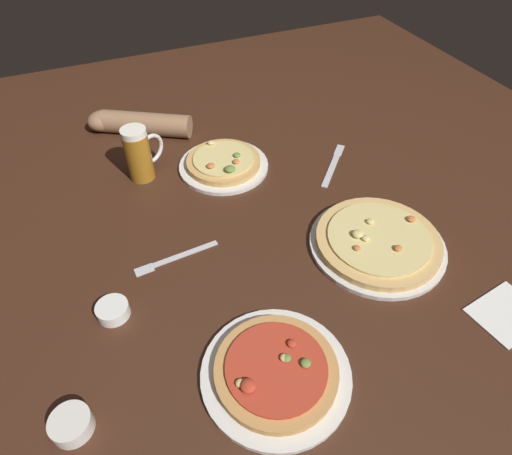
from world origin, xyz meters
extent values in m
cube|color=#3D2114|center=(0.00, 0.00, -0.01)|extent=(2.40, 2.40, 0.03)
cylinder|color=silver|center=(-0.12, -0.37, 0.01)|extent=(0.29, 0.29, 0.01)
cylinder|color=tan|center=(-0.12, -0.37, 0.02)|extent=(0.24, 0.24, 0.02)
cylinder|color=#B73823|center=(-0.12, -0.37, 0.03)|extent=(0.19, 0.19, 0.01)
ellipsoid|color=#DBC67A|center=(-0.10, -0.36, 0.04)|extent=(0.02, 0.02, 0.01)
ellipsoid|color=#B73823|center=(-0.18, -0.39, 0.04)|extent=(0.03, 0.03, 0.01)
ellipsoid|color=#DBC67A|center=(-0.19, -0.38, 0.04)|extent=(0.02, 0.02, 0.01)
ellipsoid|color=#B73823|center=(-0.07, -0.34, 0.04)|extent=(0.02, 0.02, 0.01)
ellipsoid|color=olive|center=(-0.09, -0.37, 0.04)|extent=(0.02, 0.02, 0.01)
ellipsoid|color=olive|center=(-0.06, -0.39, 0.04)|extent=(0.02, 0.02, 0.01)
cylinder|color=silver|center=(0.02, 0.29, 0.01)|extent=(0.27, 0.27, 0.01)
cylinder|color=tan|center=(0.02, 0.29, 0.02)|extent=(0.22, 0.22, 0.02)
cylinder|color=#DBC67A|center=(0.02, 0.29, 0.03)|extent=(0.18, 0.18, 0.01)
ellipsoid|color=olive|center=(0.02, 0.23, 0.04)|extent=(0.03, 0.03, 0.02)
ellipsoid|color=#DBC67A|center=(0.01, 0.38, 0.04)|extent=(0.02, 0.02, 0.01)
ellipsoid|color=#C67038|center=(0.05, 0.25, 0.04)|extent=(0.02, 0.02, 0.01)
ellipsoid|color=olive|center=(0.06, 0.28, 0.04)|extent=(0.02, 0.02, 0.01)
ellipsoid|color=#C67038|center=(-0.03, 0.26, 0.04)|extent=(0.02, 0.02, 0.01)
cylinder|color=silver|center=(0.26, -0.16, 0.01)|extent=(0.33, 0.33, 0.01)
cylinder|color=tan|center=(0.26, -0.16, 0.02)|extent=(0.30, 0.30, 0.02)
cylinder|color=#DBC67A|center=(0.26, -0.16, 0.03)|extent=(0.25, 0.25, 0.01)
ellipsoid|color=#DBC67A|center=(0.21, -0.14, 0.04)|extent=(0.03, 0.03, 0.01)
ellipsoid|color=#DBC67A|center=(0.22, -0.16, 0.04)|extent=(0.02, 0.02, 0.01)
ellipsoid|color=#C67038|center=(0.36, -0.14, 0.04)|extent=(0.02, 0.02, 0.01)
ellipsoid|color=#DBC67A|center=(0.26, -0.11, 0.04)|extent=(0.02, 0.02, 0.01)
ellipsoid|color=#C67038|center=(0.18, -0.18, 0.04)|extent=(0.02, 0.02, 0.01)
ellipsoid|color=#C67038|center=(0.27, -0.21, 0.04)|extent=(0.02, 0.02, 0.01)
cylinder|color=#9E6619|center=(-0.21, 0.35, 0.07)|extent=(0.07, 0.07, 0.14)
cylinder|color=white|center=(-0.21, 0.35, 0.15)|extent=(0.07, 0.07, 0.02)
torus|color=silver|center=(-0.17, 0.37, 0.07)|extent=(0.08, 0.06, 0.09)
cylinder|color=white|center=(-0.38, -0.11, 0.01)|extent=(0.07, 0.07, 0.03)
cylinder|color=silver|center=(-0.49, -0.32, 0.02)|extent=(0.07, 0.07, 0.04)
cube|color=white|center=(0.40, -0.44, 0.00)|extent=(0.16, 0.14, 0.01)
cube|color=silver|center=(-0.19, 0.00, 0.00)|extent=(0.17, 0.03, 0.01)
cube|color=silver|center=(-0.29, -0.01, 0.00)|extent=(0.05, 0.03, 0.00)
cube|color=silver|center=(0.31, 0.16, 0.00)|extent=(0.14, 0.14, 0.01)
cube|color=silver|center=(0.39, 0.23, 0.00)|extent=(0.06, 0.06, 0.00)
cylinder|color=#936B4C|center=(-0.15, 0.57, 0.04)|extent=(0.29, 0.21, 0.07)
ellipsoid|color=#936B4C|center=(-0.27, 0.64, 0.04)|extent=(0.10, 0.08, 0.07)
camera|label=1|loc=(-0.31, -0.72, 0.80)|focal=30.65mm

